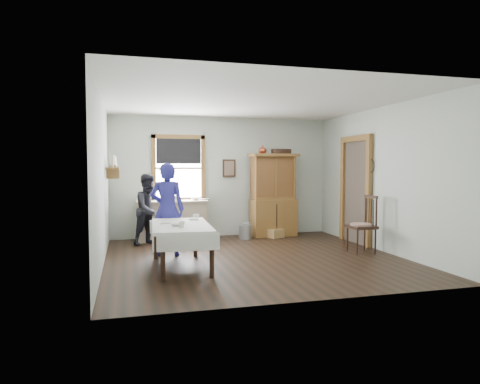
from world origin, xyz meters
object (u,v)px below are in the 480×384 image
Objects in this scene: work_counter at (172,220)px; wicker_basket at (276,233)px; china_hutch at (273,195)px; woman_blue at (167,213)px; pail at (245,232)px; dining_table at (181,246)px; spindle_chair at (361,224)px; figure_dark at (150,212)px.

wicker_basket is at bearing -7.68° from work_counter.
woman_blue is at bearing -151.58° from china_hutch.
woman_blue reaches higher than pail.
pail is 2.35m from woman_blue.
work_counter is at bearing 87.21° from dining_table.
dining_table reaches higher than wicker_basket.
china_hutch reaches higher than wicker_basket.
spindle_chair is 3.28× the size of wicker_basket.
china_hutch is at bearing 110.92° from spindle_chair.
woman_blue is (-1.82, -1.35, 0.61)m from pail.
pail is at bearing -129.88° from woman_blue.
work_counter is 0.88× the size of dining_table.
wicker_basket is at bearing -33.27° from figure_dark.
work_counter is at bearing 173.00° from wicker_basket.
woman_blue is 1.14× the size of figure_dark.
figure_dark is at bearing -65.00° from woman_blue.
spindle_chair reaches higher than work_counter.
spindle_chair is 2.25m from wicker_basket.
dining_table is 3.38m from spindle_chair.
pail is at bearing 178.36° from wicker_basket.
china_hutch is 1.10× the size of dining_table.
work_counter is 4.84× the size of pail.
work_counter is 0.98× the size of woman_blue.
work_counter reaches higher than pail.
china_hutch is 0.89m from wicker_basket.
china_hutch is 5.80× the size of wicker_basket.
dining_table is at bearing -135.99° from wicker_basket.
work_counter is 3.94m from spindle_chair.
pail is at bearing -31.88° from figure_dark.
woman_blue reaches higher than spindle_chair.
spindle_chair reaches higher than wicker_basket.
dining_table is 1.12× the size of woman_blue.
china_hutch reaches higher than dining_table.
woman_blue is at bearing -143.35° from pail.
pail is (-1.65, 2.01, -0.38)m from spindle_chair.
dining_table is 5.52× the size of pail.
dining_table is 1.08m from woman_blue.
spindle_chair is 4.17m from figure_dark.
china_hutch is 2.48m from spindle_chair.
woman_blue is (-3.47, 0.65, 0.23)m from spindle_chair.
figure_dark is (-2.77, -0.12, 0.57)m from wicker_basket.
work_counter is at bearing 143.70° from spindle_chair.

